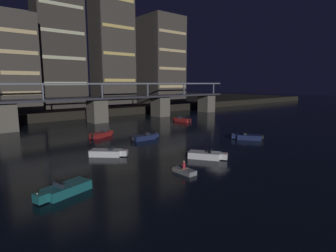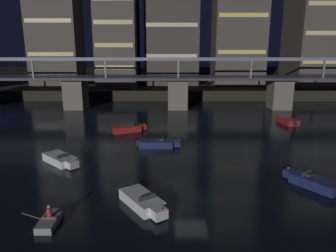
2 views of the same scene
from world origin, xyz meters
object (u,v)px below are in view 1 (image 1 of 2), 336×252
tower_east_tall (112,42)px  speedboat_near_left (102,134)px  dinghy_with_paddler (184,171)px  speedboat_far_left (65,189)px  river_bridge (97,106)px  tower_east_low (160,60)px  tower_west_tall (14,63)px  speedboat_mid_center (182,120)px  tower_central (59,46)px  speedboat_near_right (206,155)px  speedboat_near_center (145,137)px  speedboat_mid_right (107,153)px  speedboat_mid_left (248,137)px

tower_east_tall → speedboat_near_left: bearing=-121.6°
dinghy_with_paddler → speedboat_far_left: bearing=167.7°
river_bridge → speedboat_far_left: bearing=-118.9°
tower_east_low → speedboat_far_left: bearing=-134.1°
tower_west_tall → speedboat_mid_center: size_ratio=4.65×
tower_central → speedboat_near_right: size_ratio=7.49×
speedboat_near_center → tower_east_low: bearing=49.1°
dinghy_with_paddler → tower_east_tall: bearing=67.7°
speedboat_far_left → dinghy_with_paddler: bearing=-12.3°
river_bridge → tower_west_tall: 24.61m
speedboat_near_right → speedboat_far_left: (-17.60, 0.06, 0.00)m
speedboat_near_right → speedboat_near_left: bearing=99.9°
tower_east_low → river_bridge: bearing=-151.7°
tower_east_low → tower_east_tall: bearing=176.3°
river_bridge → speedboat_near_left: river_bridge is taller
speedboat_near_right → speedboat_far_left: 17.60m
tower_east_low → dinghy_with_paddler: (-43.17, -58.97, -17.07)m
speedboat_mid_center → dinghy_with_paddler: dinghy_with_paddler is taller
tower_west_tall → speedboat_far_left: (-7.77, -56.31, -13.80)m
tower_central → dinghy_with_paddler: tower_central is taller
speedboat_mid_right → speedboat_far_left: 12.43m
tower_east_tall → speedboat_mid_center: (1.53, -31.28, -21.88)m
tower_central → speedboat_near_right: bearing=-92.6°
tower_east_tall → speedboat_near_center: tower_east_tall is taller
tower_west_tall → dinghy_with_paddler: (3.80, -58.84, -13.94)m
tower_east_tall → speedboat_mid_center: 38.20m
tower_central → tower_east_low: bearing=-5.2°
speedboat_mid_left → speedboat_mid_center: bearing=75.2°
speedboat_near_center → speedboat_near_left: bearing=122.4°
speedboat_mid_left → speedboat_near_right: bearing=-166.0°
speedboat_mid_left → speedboat_far_left: 31.90m
tower_east_low → speedboat_near_left: size_ratio=6.10×
speedboat_near_center → tower_central: bearing=87.4°
tower_east_tall → speedboat_mid_right: bearing=-119.6°
river_bridge → speedboat_mid_center: 20.76m
tower_central → speedboat_mid_right: bearing=-103.0°
river_bridge → speedboat_mid_right: (-12.65, -29.48, -3.59)m
speedboat_mid_left → dinghy_with_paddler: bearing=-163.4°
river_bridge → speedboat_mid_right: river_bridge is taller
speedboat_far_left → river_bridge: bearing=61.1°
tower_central → speedboat_mid_left: (11.38, -56.12, -19.48)m
tower_west_tall → tower_east_tall: bearing=2.7°
tower_west_tall → tower_east_low: tower_east_low is taller
speedboat_near_right → dinghy_with_paddler: dinghy_with_paddler is taller
river_bridge → speedboat_near_center: 24.48m
speedboat_near_center → speedboat_far_left: 23.27m
tower_west_tall → tower_east_tall: tower_east_tall is taller
tower_east_tall → speedboat_near_right: tower_east_tall is taller
speedboat_mid_right → speedboat_far_left: size_ratio=0.86×
speedboat_near_center → speedboat_mid_left: same height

